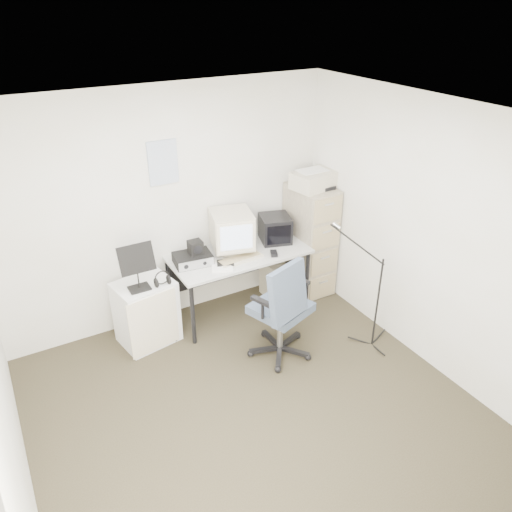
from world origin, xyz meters
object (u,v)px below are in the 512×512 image
side_cart (146,312)px  filing_cabinet (310,239)px  desk (240,282)px  office_chair (281,306)px

side_cart → filing_cabinet: bearing=-8.7°
desk → office_chair: (-0.02, -0.87, 0.19)m
desk → side_cart: size_ratio=2.19×
filing_cabinet → side_cart: filing_cabinet is taller
office_chair → side_cart: bearing=122.5°
office_chair → side_cart: (-1.07, 0.86, -0.22)m
desk → side_cart: 1.09m
filing_cabinet → office_chair: 1.33m
filing_cabinet → office_chair: (-0.97, -0.90, -0.09)m
filing_cabinet → side_cart: bearing=-178.9°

